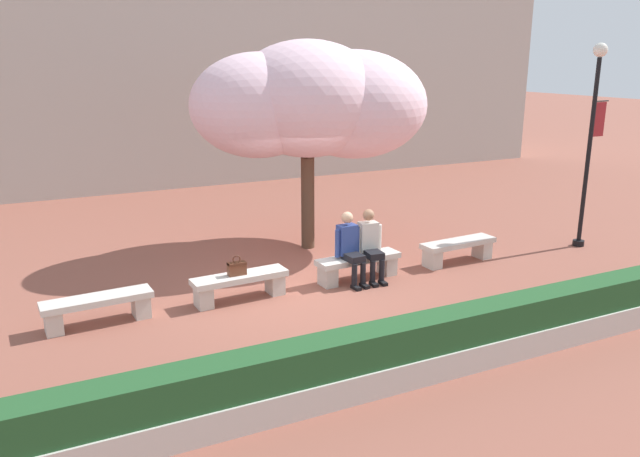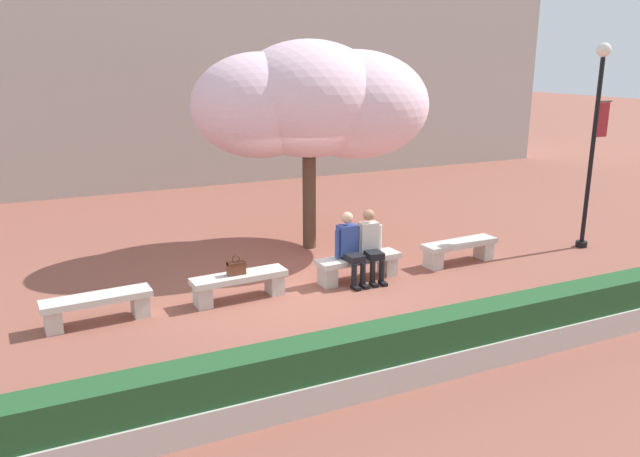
% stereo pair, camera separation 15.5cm
% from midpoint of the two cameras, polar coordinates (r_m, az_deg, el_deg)
% --- Properties ---
extents(ground_plane, '(100.00, 100.00, 0.00)m').
position_cam_midpoint_polar(ground_plane, '(10.98, -2.07, -5.56)').
color(ground_plane, '#8E5142').
extents(building_facade, '(28.00, 4.00, 10.44)m').
position_cam_midpoint_polar(building_facade, '(21.36, -15.60, 18.36)').
color(building_facade, '#B7B2A8').
rests_on(building_facade, ground).
extents(stone_bench_west_end, '(1.64, 0.51, 0.45)m').
position_cam_midpoint_polar(stone_bench_west_end, '(10.09, -20.07, -6.68)').
color(stone_bench_west_end, beige).
rests_on(stone_bench_west_end, ground).
extents(stone_bench_near_west, '(1.64, 0.51, 0.45)m').
position_cam_midpoint_polar(stone_bench_near_west, '(10.50, -7.74, -4.97)').
color(stone_bench_near_west, beige).
rests_on(stone_bench_near_west, ground).
extents(stone_bench_center, '(1.64, 0.51, 0.45)m').
position_cam_midpoint_polar(stone_bench_center, '(11.35, 3.13, -3.26)').
color(stone_bench_center, beige).
rests_on(stone_bench_center, ground).
extents(stone_bench_near_east, '(1.64, 0.51, 0.45)m').
position_cam_midpoint_polar(stone_bench_near_east, '(12.56, 12.17, -1.75)').
color(stone_bench_near_east, beige).
rests_on(stone_bench_near_east, ground).
extents(person_seated_left, '(0.51, 0.70, 1.29)m').
position_cam_midpoint_polar(person_seated_left, '(11.09, 2.33, -1.54)').
color(person_seated_left, black).
rests_on(person_seated_left, ground).
extents(person_seated_right, '(0.51, 0.70, 1.29)m').
position_cam_midpoint_polar(person_seated_right, '(11.29, 4.23, -1.26)').
color(person_seated_right, black).
rests_on(person_seated_right, ground).
extents(handbag, '(0.30, 0.15, 0.34)m').
position_cam_midpoint_polar(handbag, '(10.39, -8.03, -3.55)').
color(handbag, brown).
rests_on(handbag, stone_bench_near_west).
extents(cherry_tree_main, '(4.81, 3.33, 4.28)m').
position_cam_midpoint_polar(cherry_tree_main, '(12.82, -1.00, 11.43)').
color(cherry_tree_main, '#513828').
rests_on(cherry_tree_main, ground).
extents(lamp_post_with_banner, '(0.54, 0.28, 4.20)m').
position_cam_midpoint_polar(lamp_post_with_banner, '(14.06, 23.31, 8.42)').
color(lamp_post_with_banner, black).
rests_on(lamp_post_with_banner, ground).
extents(planter_hedge_foreground, '(12.70, 0.50, 0.80)m').
position_cam_midpoint_polar(planter_hedge_foreground, '(8.03, 8.24, -10.95)').
color(planter_hedge_foreground, beige).
rests_on(planter_hedge_foreground, ground).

